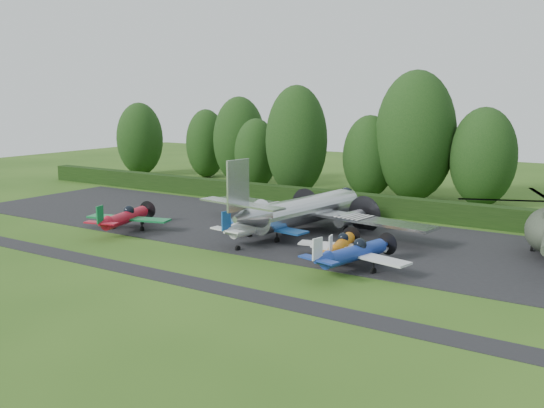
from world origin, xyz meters
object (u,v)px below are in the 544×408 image
Objects in this scene: transport_plane at (305,210)px; light_plane_white at (260,225)px; light_plane_orange at (342,245)px; light_plane_red at (125,217)px; light_plane_blue at (354,253)px.

light_plane_white is at bearing -117.96° from transport_plane.
light_plane_white reaches higher than light_plane_orange.
transport_plane is 15.71m from light_plane_red.
transport_plane is 2.68× the size of light_plane_white.
light_plane_blue is (21.99, -0.20, -0.01)m from light_plane_red.
light_plane_white is 1.23× the size of light_plane_orange.
light_plane_blue is at bearing -27.82° from light_plane_white.
light_plane_white reaches higher than light_plane_red.
light_plane_white is at bearing 147.06° from light_plane_blue.
light_plane_white is 8.25m from light_plane_orange.
light_plane_orange is (6.48, -6.04, -0.98)m from transport_plane.
transport_plane is at bearing 123.09° from light_plane_blue.
light_plane_red is at bearing 166.61° from light_plane_blue.
transport_plane is 11.85m from light_plane_blue.
light_plane_blue is (10.12, -3.70, -0.06)m from light_plane_white.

